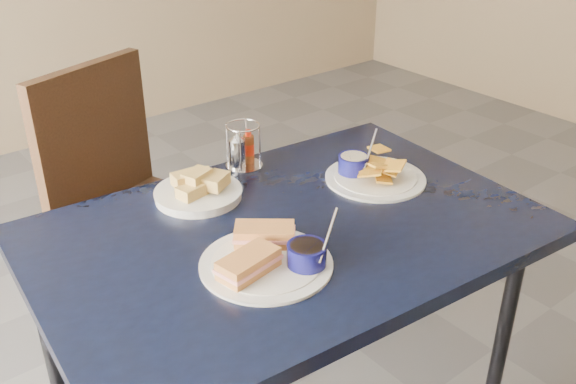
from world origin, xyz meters
TOP-DOWN VIEW (x-y plane):
  - dining_table at (-0.06, -0.15)m, footprint 1.31×0.93m
  - chair_far at (-0.13, 0.63)m, footprint 0.58×0.58m
  - sandwich_plate at (-0.20, -0.25)m, footprint 0.32×0.30m
  - plantain_plate at (0.29, -0.09)m, footprint 0.29×0.29m
  - bread_basket at (-0.16, 0.12)m, footprint 0.23×0.23m
  - condiment_caddy at (0.05, 0.20)m, footprint 0.11×0.11m

SIDE VIEW (x-z plane):
  - chair_far at x=-0.13m, z-range 0.07..1.05m
  - dining_table at x=-0.06m, z-range 0.31..1.06m
  - plantain_plate at x=0.29m, z-range 0.71..0.83m
  - sandwich_plate at x=-0.20m, z-range 0.71..0.83m
  - bread_basket at x=-0.16m, z-range 0.74..0.82m
  - condiment_caddy at x=0.05m, z-range 0.74..0.87m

